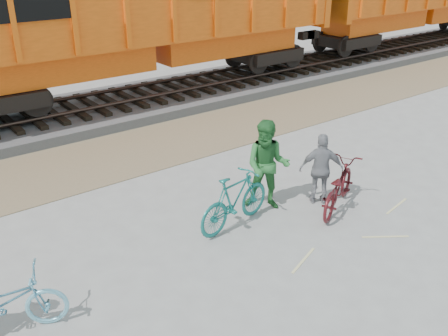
{
  "coord_description": "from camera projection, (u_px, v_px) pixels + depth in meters",
  "views": [
    {
      "loc": [
        -6.54,
        -5.79,
        5.15
      ],
      "look_at": [
        -1.02,
        1.5,
        0.96
      ],
      "focal_mm": 40.0,
      "sensor_mm": 36.0,
      "label": 1
    }
  ],
  "objects": [
    {
      "name": "ground",
      "position": [
        310.0,
        224.0,
        9.93
      ],
      "size": [
        120.0,
        120.0,
        0.0
      ],
      "primitive_type": "plane",
      "color": "#9E9E99",
      "rests_on": "ground"
    },
    {
      "name": "gravel_strip",
      "position": [
        167.0,
        142.0,
        13.91
      ],
      "size": [
        120.0,
        3.0,
        0.02
      ],
      "primitive_type": "cube",
      "color": "#927C5A",
      "rests_on": "ground"
    },
    {
      "name": "ballast_bed",
      "position": [
        111.0,
        107.0,
        16.39
      ],
      "size": [
        120.0,
        4.0,
        0.3
      ],
      "primitive_type": "cube",
      "color": "slate",
      "rests_on": "ground"
    },
    {
      "name": "track",
      "position": [
        110.0,
        98.0,
        16.25
      ],
      "size": [
        120.0,
        2.6,
        0.24
      ],
      "color": "black",
      "rests_on": "ballast_bed"
    },
    {
      "name": "hopper_car_center",
      "position": [
        149.0,
        13.0,
        16.08
      ],
      "size": [
        14.0,
        3.13,
        4.65
      ],
      "color": "black",
      "rests_on": "track"
    },
    {
      "name": "bicycle_blue",
      "position": [
        1.0,
        302.0,
        7.07
      ],
      "size": [
        1.91,
        1.32,
        0.95
      ],
      "primitive_type": "imported",
      "rotation": [
        0.0,
        0.0,
        1.15
      ],
      "color": "#77C4DE",
      "rests_on": "ground"
    },
    {
      "name": "bicycle_teal",
      "position": [
        235.0,
        200.0,
        9.66
      ],
      "size": [
        1.93,
        0.82,
        1.12
      ],
      "primitive_type": "imported",
      "rotation": [
        0.0,
        0.0,
        1.73
      ],
      "color": "#19746D",
      "rests_on": "ground"
    },
    {
      "name": "bicycle_maroon",
      "position": [
        338.0,
        186.0,
        10.33
      ],
      "size": [
        2.02,
        1.44,
        1.01
      ],
      "primitive_type": "imported",
      "rotation": [
        0.0,
        0.0,
        2.02
      ],
      "color": "#501418",
      "rests_on": "ground"
    },
    {
      "name": "person_man",
      "position": [
        267.0,
        165.0,
        10.19
      ],
      "size": [
        1.16,
        1.18,
        1.92
      ],
      "primitive_type": "imported",
      "rotation": [
        0.0,
        0.0,
        -0.83
      ],
      "color": "#2A6E32",
      "rests_on": "ground"
    },
    {
      "name": "person_woman",
      "position": [
        321.0,
        169.0,
        10.45
      ],
      "size": [
        0.94,
        0.88,
        1.56
      ],
      "primitive_type": "imported",
      "rotation": [
        0.0,
        0.0,
        2.44
      ],
      "color": "gray",
      "rests_on": "ground"
    }
  ]
}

